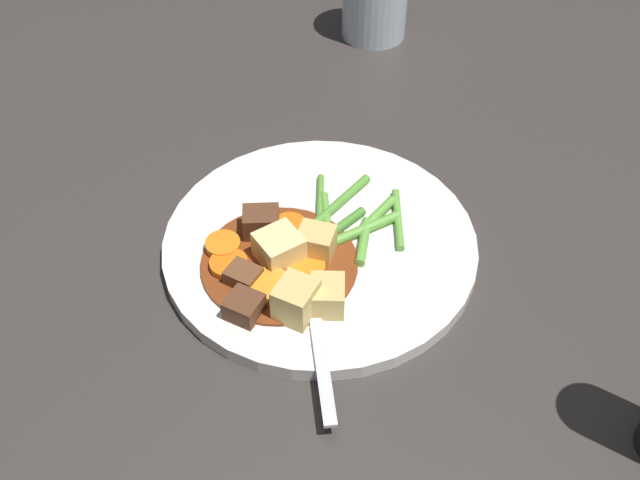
{
  "coord_description": "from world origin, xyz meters",
  "views": [
    {
      "loc": [
        0.34,
        0.32,
        0.5
      ],
      "look_at": [
        0.0,
        0.0,
        0.01
      ],
      "focal_mm": 44.0,
      "sensor_mm": 36.0,
      "label": 1
    }
  ],
  "objects_px": {
    "dinner_plate": "(320,245)",
    "carrot_slice_2": "(269,287)",
    "potato_chunk_0": "(327,296)",
    "potato_chunk_1": "(296,300)",
    "carrot_slice_0": "(306,268)",
    "carrot_slice_3": "(223,246)",
    "potato_chunk_2": "(316,243)",
    "carrot_slice_1": "(290,227)",
    "meat_chunk_1": "(261,223)",
    "fork": "(316,321)",
    "meat_chunk_2": "(244,307)",
    "carrot_slice_4": "(229,265)",
    "potato_chunk_3": "(279,249)",
    "meat_chunk_0": "(243,277)"
  },
  "relations": [
    {
      "from": "carrot_slice_3",
      "to": "fork",
      "type": "xyz_separation_m",
      "value": [
        0.0,
        0.11,
        -0.0
      ]
    },
    {
      "from": "dinner_plate",
      "to": "carrot_slice_0",
      "type": "distance_m",
      "value": 0.04
    },
    {
      "from": "carrot_slice_3",
      "to": "potato_chunk_1",
      "type": "height_order",
      "value": "potato_chunk_1"
    },
    {
      "from": "dinner_plate",
      "to": "carrot_slice_1",
      "type": "height_order",
      "value": "carrot_slice_1"
    },
    {
      "from": "carrot_slice_4",
      "to": "potato_chunk_1",
      "type": "height_order",
      "value": "potato_chunk_1"
    },
    {
      "from": "carrot_slice_0",
      "to": "meat_chunk_2",
      "type": "distance_m",
      "value": 0.07
    },
    {
      "from": "carrot_slice_1",
      "to": "potato_chunk_3",
      "type": "height_order",
      "value": "potato_chunk_3"
    },
    {
      "from": "meat_chunk_0",
      "to": "fork",
      "type": "distance_m",
      "value": 0.07
    },
    {
      "from": "carrot_slice_4",
      "to": "potato_chunk_2",
      "type": "relative_size",
      "value": 1.06
    },
    {
      "from": "carrot_slice_4",
      "to": "potato_chunk_3",
      "type": "relative_size",
      "value": 0.92
    },
    {
      "from": "carrot_slice_0",
      "to": "carrot_slice_3",
      "type": "xyz_separation_m",
      "value": [
        0.03,
        -0.07,
        0.0
      ]
    },
    {
      "from": "meat_chunk_1",
      "to": "carrot_slice_1",
      "type": "bearing_deg",
      "value": 141.44
    },
    {
      "from": "potato_chunk_1",
      "to": "meat_chunk_1",
      "type": "bearing_deg",
      "value": -117.54
    },
    {
      "from": "carrot_slice_1",
      "to": "carrot_slice_3",
      "type": "distance_m",
      "value": 0.06
    },
    {
      "from": "carrot_slice_3",
      "to": "meat_chunk_0",
      "type": "bearing_deg",
      "value": 71.22
    },
    {
      "from": "meat_chunk_1",
      "to": "carrot_slice_3",
      "type": "bearing_deg",
      "value": -14.71
    },
    {
      "from": "carrot_slice_3",
      "to": "carrot_slice_2",
      "type": "bearing_deg",
      "value": 84.78
    },
    {
      "from": "carrot_slice_1",
      "to": "meat_chunk_1",
      "type": "relative_size",
      "value": 0.91
    },
    {
      "from": "dinner_plate",
      "to": "fork",
      "type": "bearing_deg",
      "value": 40.62
    },
    {
      "from": "meat_chunk_1",
      "to": "carrot_slice_4",
      "type": "bearing_deg",
      "value": 11.34
    },
    {
      "from": "potato_chunk_0",
      "to": "fork",
      "type": "relative_size",
      "value": 0.21
    },
    {
      "from": "carrot_slice_1",
      "to": "fork",
      "type": "bearing_deg",
      "value": 55.5
    },
    {
      "from": "potato_chunk_3",
      "to": "carrot_slice_4",
      "type": "bearing_deg",
      "value": -33.86
    },
    {
      "from": "potato_chunk_0",
      "to": "potato_chunk_1",
      "type": "xyz_separation_m",
      "value": [
        0.02,
        -0.01,
        0.0
      ]
    },
    {
      "from": "potato_chunk_0",
      "to": "potato_chunk_3",
      "type": "bearing_deg",
      "value": -98.35
    },
    {
      "from": "carrot_slice_0",
      "to": "potato_chunk_0",
      "type": "xyz_separation_m",
      "value": [
        0.01,
        0.04,
        0.01
      ]
    },
    {
      "from": "carrot_slice_4",
      "to": "meat_chunk_0",
      "type": "xyz_separation_m",
      "value": [
        0.0,
        0.02,
        0.0
      ]
    },
    {
      "from": "potato_chunk_0",
      "to": "potato_chunk_2",
      "type": "relative_size",
      "value": 1.03
    },
    {
      "from": "carrot_slice_0",
      "to": "carrot_slice_1",
      "type": "relative_size",
      "value": 1.16
    },
    {
      "from": "carrot_slice_0",
      "to": "meat_chunk_1",
      "type": "height_order",
      "value": "meat_chunk_1"
    },
    {
      "from": "carrot_slice_1",
      "to": "potato_chunk_3",
      "type": "relative_size",
      "value": 0.81
    },
    {
      "from": "carrot_slice_4",
      "to": "carrot_slice_0",
      "type": "bearing_deg",
      "value": 130.23
    },
    {
      "from": "carrot_slice_3",
      "to": "meat_chunk_2",
      "type": "distance_m",
      "value": 0.07
    },
    {
      "from": "potato_chunk_0",
      "to": "meat_chunk_1",
      "type": "height_order",
      "value": "same"
    },
    {
      "from": "fork",
      "to": "meat_chunk_2",
      "type": "bearing_deg",
      "value": -55.45
    },
    {
      "from": "carrot_slice_1",
      "to": "potato_chunk_2",
      "type": "relative_size",
      "value": 0.94
    },
    {
      "from": "dinner_plate",
      "to": "meat_chunk_0",
      "type": "height_order",
      "value": "meat_chunk_0"
    },
    {
      "from": "carrot_slice_4",
      "to": "potato_chunk_0",
      "type": "bearing_deg",
      "value": 107.01
    },
    {
      "from": "dinner_plate",
      "to": "potato_chunk_2",
      "type": "xyz_separation_m",
      "value": [
        0.01,
        0.01,
        0.02
      ]
    },
    {
      "from": "potato_chunk_0",
      "to": "meat_chunk_1",
      "type": "bearing_deg",
      "value": -102.36
    },
    {
      "from": "potato_chunk_3",
      "to": "meat_chunk_2",
      "type": "height_order",
      "value": "potato_chunk_3"
    },
    {
      "from": "carrot_slice_1",
      "to": "fork",
      "type": "relative_size",
      "value": 0.19
    },
    {
      "from": "carrot_slice_3",
      "to": "dinner_plate",
      "type": "bearing_deg",
      "value": 141.47
    },
    {
      "from": "carrot_slice_2",
      "to": "meat_chunk_1",
      "type": "xyz_separation_m",
      "value": [
        -0.04,
        -0.05,
        0.01
      ]
    },
    {
      "from": "dinner_plate",
      "to": "carrot_slice_2",
      "type": "height_order",
      "value": "carrot_slice_2"
    },
    {
      "from": "potato_chunk_0",
      "to": "meat_chunk_2",
      "type": "height_order",
      "value": "potato_chunk_0"
    },
    {
      "from": "carrot_slice_2",
      "to": "meat_chunk_1",
      "type": "bearing_deg",
      "value": -129.02
    },
    {
      "from": "potato_chunk_1",
      "to": "meat_chunk_2",
      "type": "height_order",
      "value": "potato_chunk_1"
    },
    {
      "from": "carrot_slice_2",
      "to": "meat_chunk_2",
      "type": "xyz_separation_m",
      "value": [
        0.03,
        0.0,
        0.0
      ]
    },
    {
      "from": "dinner_plate",
      "to": "potato_chunk_3",
      "type": "bearing_deg",
      "value": -12.2
    }
  ]
}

